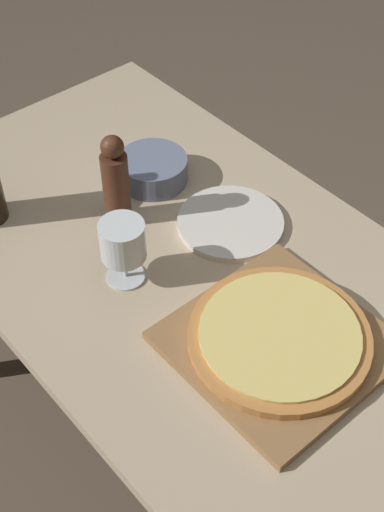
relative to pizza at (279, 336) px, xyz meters
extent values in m
plane|color=brown|center=(0.01, 0.10, -0.80)|extent=(12.00, 12.00, 0.00)
cube|color=tan|center=(0.01, 0.10, -0.04)|extent=(0.75, 1.69, 0.03)
cylinder|color=brown|center=(0.33, 0.89, -0.43)|extent=(0.06, 0.06, 0.74)
cube|color=olive|center=(0.00, 0.00, -0.02)|extent=(0.35, 0.35, 0.02)
cylinder|color=#BC7A3D|center=(0.00, 0.00, 0.00)|extent=(0.33, 0.33, 0.02)
cylinder|color=#E0C66B|center=(0.00, 0.00, 0.01)|extent=(0.29, 0.29, 0.01)
cylinder|color=#4C2819|center=(-0.01, 0.46, 0.05)|extent=(0.06, 0.06, 0.17)
sphere|color=#4C2819|center=(-0.01, 0.46, 0.16)|extent=(0.05, 0.05, 0.05)
cylinder|color=silver|center=(-0.11, 0.32, -0.03)|extent=(0.08, 0.08, 0.00)
cylinder|color=silver|center=(-0.11, 0.32, 0.00)|extent=(0.01, 0.01, 0.06)
cylinder|color=silver|center=(-0.11, 0.32, 0.07)|extent=(0.09, 0.09, 0.08)
cylinder|color=slate|center=(0.12, 0.51, 0.00)|extent=(0.16, 0.16, 0.06)
cylinder|color=silver|center=(0.15, 0.29, -0.02)|extent=(0.23, 0.23, 0.01)
camera|label=1|loc=(-0.62, -0.49, 1.01)|focal=50.00mm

